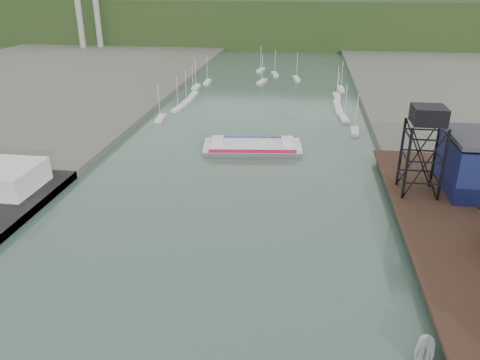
# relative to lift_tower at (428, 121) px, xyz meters

# --- Properties ---
(east_pier) EXTENTS (14.00, 70.00, 2.45)m
(east_pier) POSITION_rel_lift_tower_xyz_m (2.00, -13.00, -13.75)
(east_pier) COLOR black
(east_pier) RESTS_ON ground
(lift_tower) EXTENTS (6.50, 6.50, 16.00)m
(lift_tower) POSITION_rel_lift_tower_xyz_m (0.00, 0.00, 0.00)
(lift_tower) COLOR black
(lift_tower) RESTS_ON east_pier
(marina_sailboats) EXTENTS (57.71, 92.65, 0.90)m
(marina_sailboats) POSITION_rel_lift_tower_xyz_m (-34.92, 80.46, -15.30)
(marina_sailboats) COLOR silver
(marina_sailboats) RESTS_ON ground
(distant_hills) EXTENTS (500.00, 120.00, 80.00)m
(distant_hills) POSITION_rel_lift_tower_xyz_m (-38.98, 243.35, -5.27)
(distant_hills) COLOR #1F3115
(distant_hills) RESTS_ON ground
(chain_ferry) EXTENTS (23.99, 11.86, 3.32)m
(chain_ferry) POSITION_rel_lift_tower_xyz_m (-32.95, 23.64, -14.69)
(chain_ferry) COLOR #535355
(chain_ferry) RESTS_ON ground
(motorboat) EXTENTS (3.66, 5.52, 2.00)m
(motorboat) POSITION_rel_lift_tower_xyz_m (-6.84, -40.31, -14.65)
(motorboat) COLOR silver
(motorboat) RESTS_ON ground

